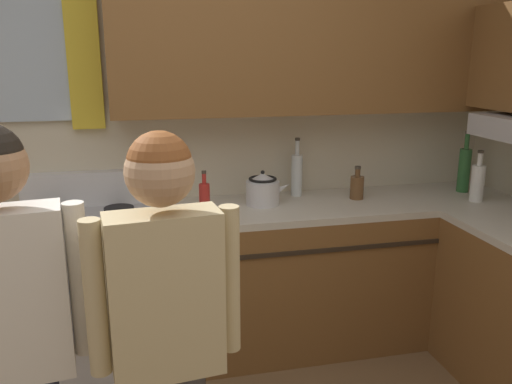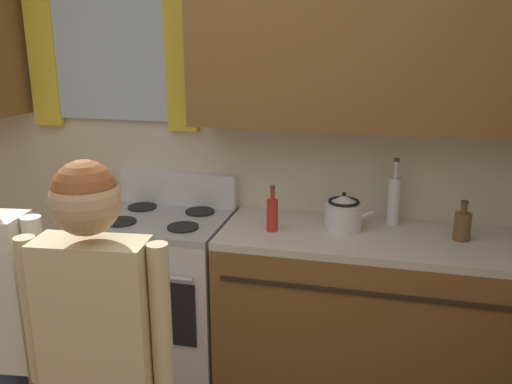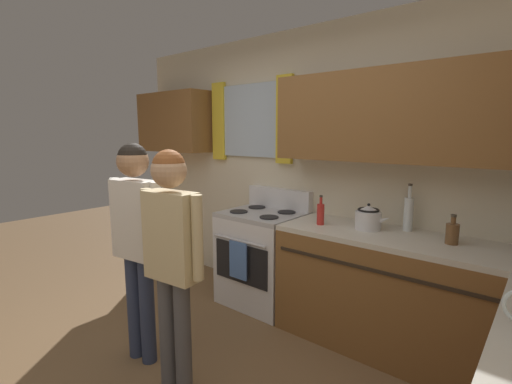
# 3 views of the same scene
# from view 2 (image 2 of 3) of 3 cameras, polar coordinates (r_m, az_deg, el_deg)

# --- Properties ---
(back_wall_unit) EXTENTS (4.60, 0.42, 2.60)m
(back_wall_unit) POSITION_cam_2_polar(r_m,az_deg,el_deg) (3.11, -1.97, 8.70)
(back_wall_unit) COLOR beige
(back_wall_unit) RESTS_ON ground
(kitchen_counter_run) EXTENTS (2.21, 2.09, 0.90)m
(kitchen_counter_run) POSITION_cam_2_polar(r_m,az_deg,el_deg) (2.76, 25.06, -17.07)
(kitchen_counter_run) COLOR brown
(kitchen_counter_run) RESTS_ON ground
(stove_oven) EXTENTS (0.73, 0.67, 1.10)m
(stove_oven) POSITION_cam_2_polar(r_m,az_deg,el_deg) (3.29, -9.52, -9.78)
(stove_oven) COLOR silver
(stove_oven) RESTS_ON ground
(bottle_squat_brown) EXTENTS (0.08, 0.08, 0.21)m
(bottle_squat_brown) POSITION_cam_2_polar(r_m,az_deg,el_deg) (2.91, 20.91, -3.29)
(bottle_squat_brown) COLOR brown
(bottle_squat_brown) RESTS_ON kitchen_counter_run
(bottle_sauce_red) EXTENTS (0.06, 0.06, 0.25)m
(bottle_sauce_red) POSITION_cam_2_polar(r_m,az_deg,el_deg) (2.84, 1.74, -2.32)
(bottle_sauce_red) COLOR red
(bottle_sauce_red) RESTS_ON kitchen_counter_run
(bottle_tall_clear) EXTENTS (0.07, 0.07, 0.37)m
(bottle_tall_clear) POSITION_cam_2_polar(r_m,az_deg,el_deg) (3.02, 14.31, -0.76)
(bottle_tall_clear) COLOR silver
(bottle_tall_clear) RESTS_ON kitchen_counter_run
(stovetop_kettle) EXTENTS (0.27, 0.20, 0.21)m
(stovetop_kettle) POSITION_cam_2_polar(r_m,az_deg,el_deg) (2.90, 9.21, -2.13)
(stovetop_kettle) COLOR silver
(stovetop_kettle) RESTS_ON kitchen_counter_run
(adult_in_plaid) EXTENTS (0.48, 0.21, 1.55)m
(adult_in_plaid) POSITION_cam_2_polar(r_m,az_deg,el_deg) (1.85, -16.29, -14.46)
(adult_in_plaid) COLOR #4C4C51
(adult_in_plaid) RESTS_ON ground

